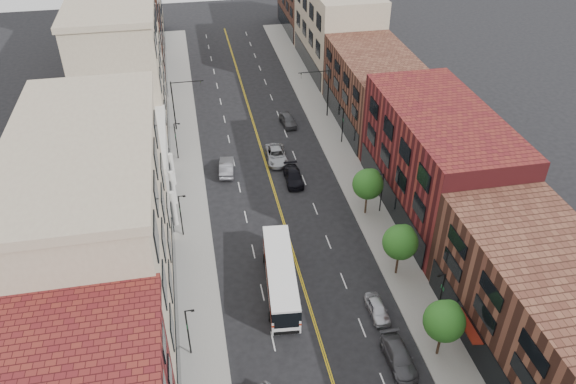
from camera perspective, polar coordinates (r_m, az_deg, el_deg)
sidewalk_left at (r=70.24m, az=-10.13°, el=1.36°), size 4.00×110.00×0.15m
sidewalk_right at (r=72.73m, az=5.75°, el=3.04°), size 4.00×110.00×0.15m
bldg_l_tanoffice at (r=47.81m, az=-18.36°, el=-4.95°), size 10.00×22.00×18.00m
bldg_l_white at (r=65.25m, az=-16.43°, el=1.65°), size 10.00×14.00×8.00m
bldg_l_far_a at (r=78.09m, az=-16.48°, el=11.47°), size 10.00×20.00×18.00m
bldg_l_far_b at (r=97.29m, az=-15.78°, el=15.21°), size 10.00×20.00×15.00m
bldg_r_near at (r=48.48m, az=26.20°, el=-13.10°), size 10.00×26.00×10.00m
bldg_r_mid at (r=63.33m, az=14.90°, el=3.00°), size 10.00×22.00×12.00m
bldg_r_far_a at (r=80.81m, az=8.85°, el=10.18°), size 10.00×20.00×10.00m
bldg_r_far_b at (r=98.68m, az=4.98°, el=16.31°), size 10.00×22.00×14.00m
bldg_r_far_c at (r=117.61m, az=2.26°, el=18.71°), size 10.00×18.00×11.00m
tree_r_1 at (r=47.80m, az=15.66°, el=-12.38°), size 3.40×3.40×5.59m
tree_r_2 at (r=54.27m, az=11.40°, el=-4.90°), size 3.40×3.40×5.59m
tree_r_3 at (r=61.69m, az=8.18°, el=0.91°), size 3.40×3.40×5.59m
lamp_l_1 at (r=47.64m, az=-10.09°, el=-13.62°), size 0.81×0.55×5.05m
lamp_l_2 at (r=59.56m, az=-10.82°, el=-2.15°), size 0.81×0.55×5.05m
lamp_l_3 at (r=73.06m, az=-11.29°, el=5.30°), size 0.81×0.55×5.05m
lamp_r_1 at (r=51.58m, az=15.27°, el=-9.85°), size 0.81×0.55×5.05m
lamp_r_2 at (r=62.76m, az=9.47°, el=0.15°), size 0.81×0.55×5.05m
lamp_r_3 at (r=75.69m, az=5.54°, el=6.94°), size 0.81×0.55×5.05m
signal_mast_left at (r=79.42m, az=-11.10°, el=9.20°), size 4.49×0.18×7.20m
signal_mast_right at (r=81.69m, az=3.61°, el=10.54°), size 4.49×0.18×7.20m
city_bus at (r=53.20m, az=-0.77°, el=-8.41°), size 3.65×11.96×3.03m
car_parked_mid at (r=48.96m, az=11.19°, el=-16.10°), size 2.08×4.97×1.43m
car_parked_far at (r=52.28m, az=9.08°, el=-11.65°), size 1.60×3.91×1.33m
car_lane_behind at (r=70.43m, az=-6.27°, el=2.55°), size 2.26×5.07×1.62m
car_lane_a at (r=68.32m, az=0.55°, el=1.58°), size 2.18×5.02×1.44m
car_lane_b at (r=72.54m, az=-1.19°, el=3.78°), size 2.77×5.65×1.54m
car_lane_c at (r=80.99m, az=-0.02°, el=7.32°), size 2.17×4.57×1.51m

